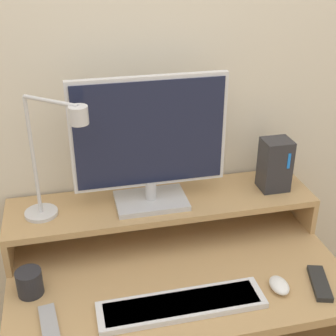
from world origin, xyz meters
The scene contains 11 objects.
wall_back centered at (0.00, 0.66, 1.25)m, with size 6.00×0.05×2.50m.
desk centered at (0.00, 0.31, 0.53)m, with size 1.04×0.63×0.78m.
monitor_shelf centered at (0.00, 0.50, 0.89)m, with size 1.04×0.25×0.14m.
monitor centered at (-0.04, 0.49, 1.14)m, with size 0.49×0.16×0.43m.
desk_lamp centered at (-0.34, 0.45, 1.13)m, with size 0.22×0.20×0.40m.
router_dock centered at (0.40, 0.49, 1.00)m, with size 0.10×0.09×0.18m.
keyboard centered at (-0.03, 0.13, 0.79)m, with size 0.48×0.12×0.02m.
mouse centered at (0.27, 0.14, 0.79)m, with size 0.05×0.08×0.03m.
remote_control centered at (-0.39, 0.14, 0.78)m, with size 0.06×0.16×0.02m.
remote_secondary centered at (0.40, 0.13, 0.78)m, with size 0.09×0.16×0.02m.
mug centered at (-0.44, 0.29, 0.82)m, with size 0.08×0.08×0.08m.
Camera 1 is at (-0.29, -0.83, 1.73)m, focal length 50.00 mm.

